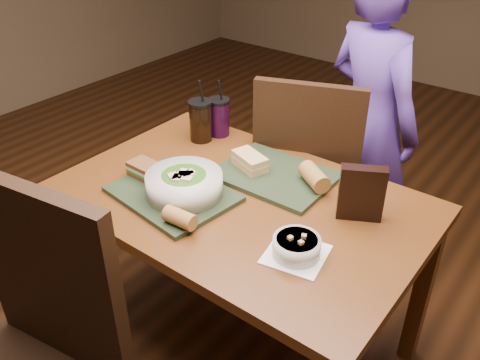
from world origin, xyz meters
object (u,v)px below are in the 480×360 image
(chip_bag, at_px, (361,193))
(sandwich_far, at_px, (250,161))
(baguette_near, at_px, (180,218))
(cup_berry, at_px, (219,117))
(chair_near, at_px, (29,356))
(cup_cola, at_px, (201,120))
(baguette_far, at_px, (314,177))
(tray_far, at_px, (275,175))
(soup_bowl, at_px, (297,246))
(dining_table, at_px, (240,217))
(diner, at_px, (369,123))
(salad_bowl, at_px, (184,183))
(tray_near, at_px, (173,194))
(chair_far, at_px, (316,175))
(sandwich_near, at_px, (145,169))

(chip_bag, bearing_deg, sandwich_far, 149.21)
(baguette_near, relative_size, cup_berry, 0.43)
(chair_near, xyz_separation_m, sandwich_far, (0.03, 0.98, 0.18))
(cup_cola, bearing_deg, baguette_far, -4.53)
(tray_far, distance_m, soup_bowl, 0.45)
(dining_table, distance_m, cup_cola, 0.51)
(chair_near, relative_size, tray_far, 2.62)
(diner, height_order, salad_bowl, diner)
(cup_cola, bearing_deg, salad_bowl, -55.84)
(tray_near, relative_size, baguette_far, 3.13)
(dining_table, relative_size, cup_berry, 5.10)
(tray_near, bearing_deg, soup_bowl, -0.54)
(soup_bowl, xyz_separation_m, cup_berry, (-0.71, 0.49, 0.05))
(dining_table, height_order, chair_far, chair_far)
(dining_table, distance_m, salad_bowl, 0.25)
(tray_far, relative_size, soup_bowl, 2.02)
(tray_near, relative_size, soup_bowl, 2.02)
(tray_near, height_order, sandwich_near, sandwich_near)
(diner, xyz_separation_m, tray_far, (-0.06, -0.68, 0.02))
(diner, xyz_separation_m, cup_berry, (-0.46, -0.53, 0.09))
(salad_bowl, bearing_deg, cup_cola, 124.16)
(cup_berry, bearing_deg, baguette_far, -13.44)
(chair_far, relative_size, cup_berry, 4.09)
(salad_bowl, xyz_separation_m, cup_cola, (-0.26, 0.38, 0.03))
(dining_table, xyz_separation_m, baguette_near, (-0.04, -0.27, 0.14))
(soup_bowl, xyz_separation_m, baguette_near, (-0.37, -0.12, 0.01))
(dining_table, xyz_separation_m, salad_bowl, (-0.15, -0.13, 0.15))
(tray_far, xyz_separation_m, soup_bowl, (0.31, -0.34, 0.02))
(sandwich_far, distance_m, cup_cola, 0.34)
(chair_near, bearing_deg, baguette_far, 74.49)
(tray_far, xyz_separation_m, sandwich_near, (-0.38, -0.31, 0.04))
(baguette_near, xyz_separation_m, cup_berry, (-0.34, 0.61, 0.04))
(baguette_far, bearing_deg, dining_table, -131.38)
(cup_berry, bearing_deg, dining_table, -41.97)
(soup_bowl, xyz_separation_m, baguette_far, (-0.15, 0.35, 0.02))
(soup_bowl, bearing_deg, chair_far, 114.82)
(salad_bowl, distance_m, baguette_near, 0.18)
(chair_far, bearing_deg, cup_berry, -150.68)
(dining_table, height_order, diner, diner)
(baguette_far, bearing_deg, tray_far, -173.22)
(diner, xyz_separation_m, sandwich_far, (-0.17, -0.71, 0.06))
(tray_far, distance_m, baguette_far, 0.16)
(sandwich_far, height_order, cup_berry, cup_berry)
(soup_bowl, bearing_deg, chair_near, -123.01)
(tray_far, distance_m, cup_berry, 0.43)
(dining_table, bearing_deg, chair_near, -97.18)
(dining_table, relative_size, baguette_far, 9.70)
(cup_berry, bearing_deg, soup_bowl, -34.59)
(diner, relative_size, cup_cola, 5.39)
(cup_berry, bearing_deg, cup_cola, -108.89)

